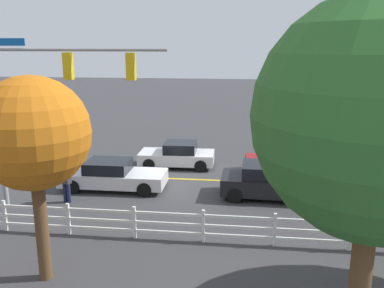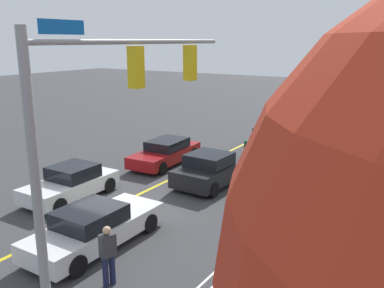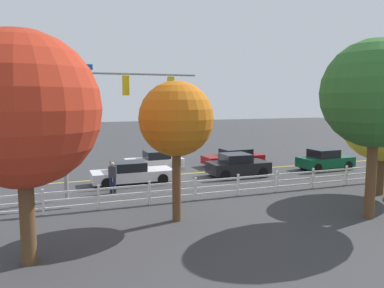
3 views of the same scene
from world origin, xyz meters
The scene contains 11 objects.
ground_plane centered at (0.00, 0.00, 0.00)m, with size 120.00×120.00×0.00m, color #38383A.
lane_center_stripe centered at (-4.00, 0.00, 0.00)m, with size 28.00×0.16×0.01m, color gold.
signal_assembly centered at (4.45, 4.18, 4.73)m, with size 6.95×0.38×6.72m.
car_0 centered at (2.82, 1.73, 0.64)m, with size 4.78×1.92×1.33m.
car_1 centered at (-4.12, 1.95, 0.71)m, with size 3.96×2.12×1.49m.
car_2 centered at (-5.66, -1.67, 0.63)m, with size 4.72×2.06×1.28m.
car_4 centered at (0.38, -2.08, 0.65)m, with size 4.05×1.97×1.36m.
pedestrian centered at (4.21, 3.62, 0.93)m, with size 0.46×0.38×1.69m.
white_rail_fence centered at (-3.00, 6.47, 0.60)m, with size 26.10×0.10×1.15m.
tree_0 centered at (-5.36, 11.67, 5.23)m, with size 4.47×4.47×7.49m.
tree_4 centered at (2.43, 9.20, 4.20)m, with size 3.05×3.05×5.76m.
Camera 1 is at (-2.98, 19.13, 6.52)m, focal length 38.41 mm.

